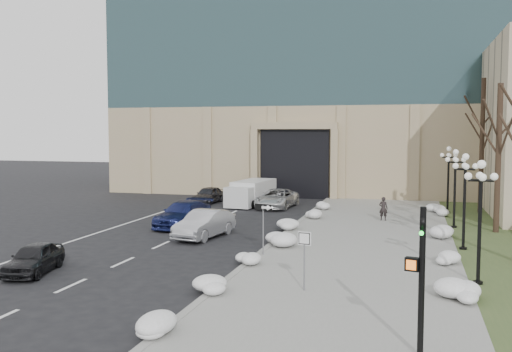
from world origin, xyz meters
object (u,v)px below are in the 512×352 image
at_px(pedestrian, 383,209).
at_px(lamppost_a, 480,205).
at_px(traffic_signal, 420,285).
at_px(lamppost_d, 448,170).
at_px(car_d, 277,199).
at_px(keep_sign, 304,248).
at_px(one_way_sign, 266,214).
at_px(lamppost_c, 455,178).
at_px(car_c, 183,214).
at_px(lamppost_b, 465,188).
at_px(car_e, 208,195).
at_px(box_truck, 251,193).
at_px(car_a, 34,258).
at_px(car_b, 205,224).

xyz_separation_m(pedestrian, lamppost_a, (4.19, -14.54, 2.19)).
relative_size(pedestrian, traffic_signal, 0.39).
bearing_deg(lamppost_d, car_d, -179.63).
bearing_deg(keep_sign, car_d, 113.00).
distance_m(one_way_sign, lamppost_c, 13.71).
relative_size(car_c, car_d, 1.02).
xyz_separation_m(pedestrian, lamppost_b, (4.19, -8.04, 2.19)).
xyz_separation_m(car_e, lamppost_d, (18.34, -1.20, 2.40)).
relative_size(car_c, box_truck, 0.84).
height_order(pedestrian, lamppost_c, lamppost_c).
bearing_deg(car_d, traffic_signal, -65.77).
bearing_deg(car_a, one_way_sign, 19.51).
bearing_deg(car_a, car_e, 79.73).
distance_m(car_c, keep_sign, 15.78).
xyz_separation_m(car_b, lamppost_a, (13.36, -6.50, 2.32)).
distance_m(car_a, lamppost_b, 19.81).
bearing_deg(one_way_sign, car_c, 152.89).
xyz_separation_m(car_c, car_e, (-2.42, 11.04, -0.08)).
relative_size(keep_sign, lamppost_d, 0.47).
bearing_deg(one_way_sign, keep_sign, -44.41).
bearing_deg(one_way_sign, car_e, 135.52).
bearing_deg(car_e, lamppost_c, -17.96).
xyz_separation_m(car_a, car_c, (1.46, 12.35, 0.14)).
bearing_deg(car_b, car_e, 118.57).
bearing_deg(pedestrian, lamppost_a, 114.19).
distance_m(car_e, lamppost_d, 18.53).
bearing_deg(pedestrian, lamppost_c, 167.97).
relative_size(car_a, car_b, 0.80).
distance_m(car_e, keep_sign, 26.40).
height_order(car_a, keep_sign, keep_sign).
bearing_deg(lamppost_c, car_d, 152.53).
height_order(car_a, traffic_signal, traffic_signal).
relative_size(box_truck, one_way_sign, 2.52).
relative_size(car_e, one_way_sign, 1.60).
bearing_deg(car_b, car_c, 138.29).
xyz_separation_m(car_c, lamppost_a, (15.92, -9.66, 2.31)).
distance_m(one_way_sign, lamppost_d, 19.10).
xyz_separation_m(car_d, keep_sign, (6.22, -22.11, 0.94)).
xyz_separation_m(one_way_sign, keep_sign, (2.78, -5.32, -0.39)).
height_order(lamppost_c, lamppost_d, same).
bearing_deg(box_truck, keep_sign, -63.42).
relative_size(box_truck, keep_sign, 2.77).
bearing_deg(car_c, pedestrian, 26.26).
height_order(car_d, keep_sign, keep_sign).
relative_size(keep_sign, traffic_signal, 0.57).
relative_size(car_a, one_way_sign, 1.47).
distance_m(car_b, car_d, 12.96).
height_order(car_b, lamppost_b, lamppost_b).
distance_m(car_a, one_way_sign, 10.10).
height_order(box_truck, lamppost_b, lamppost_b).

